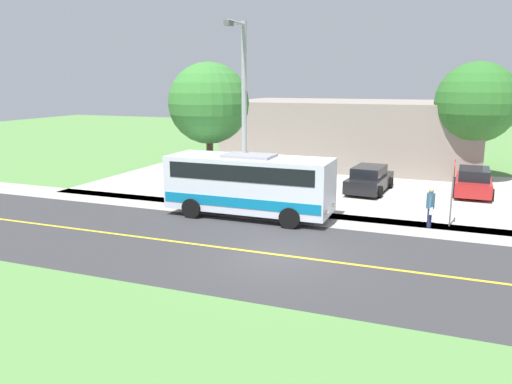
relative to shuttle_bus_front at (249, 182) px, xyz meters
name	(u,v)px	position (x,y,z in m)	size (l,w,h in m)	color
ground_plane	(280,255)	(4.53, 2.98, -1.57)	(120.00, 120.00, 0.00)	#548442
road_surface	(280,255)	(4.53, 2.98, -1.57)	(8.00, 100.00, 0.01)	#333335
sidewalk	(316,219)	(-0.67, 2.98, -1.57)	(2.40, 100.00, 0.01)	#9E9991
parking_lot_surface	(401,192)	(-7.87, 5.98, -1.57)	(14.00, 36.00, 0.01)	#B2ADA3
road_centre_line	(280,255)	(4.53, 2.98, -1.56)	(0.16, 100.00, 0.00)	gold
shuttle_bus_front	(249,182)	(0.00, 0.00, 0.00)	(2.70, 7.57, 2.85)	silver
pedestrian_with_bags	(430,206)	(-1.12, 7.75, -0.66)	(0.72, 0.34, 1.69)	#1E2347
stop_sign	(453,181)	(-1.57, 8.57, 0.39)	(0.76, 0.07, 2.88)	slate
street_light_pole	(243,112)	(-0.36, -0.43, 3.13)	(1.97, 0.24, 8.59)	#9E9EA3
parked_car_near	(369,179)	(-7.33, 4.28, -0.88)	(4.54, 2.30, 1.45)	black
parked_car_far	(473,182)	(-8.67, 9.67, -0.88)	(4.44, 2.10, 1.45)	#A51E1E
tree_curbside	(209,104)	(-2.87, -3.38, 3.35)	(4.16, 4.16, 7.02)	brown
tree_lot_edge	(476,103)	(-12.87, 9.62, 3.21)	(4.87, 4.87, 7.23)	brown
commercial_building	(353,133)	(-16.87, 1.56, 0.75)	(10.00, 17.44, 4.64)	gray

